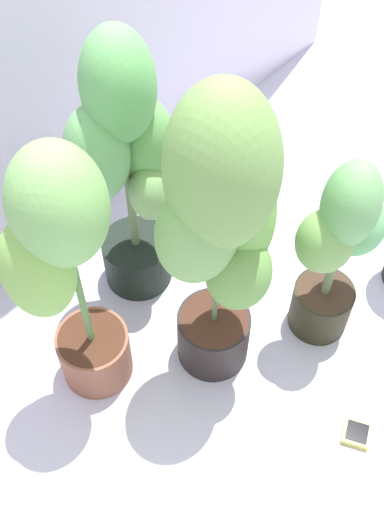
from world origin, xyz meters
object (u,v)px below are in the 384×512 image
Objects in this scene: potted_plant_center at (221,227)px; potted_plant_front_right at (338,248)px; potted_plant_back_left at (64,268)px; hygrometer_box at (356,433)px; potted_plant_back_center at (126,164)px.

potted_plant_front_right is at bearing -29.11° from potted_plant_center.
potted_plant_back_left is 9.14× the size of hygrometer_box.
potted_plant_back_left is at bearing -176.60° from hygrometer_box.
potted_plant_front_right is 0.57m from hygrometer_box.
potted_plant_back_left reaches higher than potted_plant_front_right.
potted_plant_back_center is at bearing 115.28° from potted_plant_front_right.
potted_plant_center is at bearing -37.20° from potted_plant_back_left.
potted_plant_back_center reaches higher than potted_plant_front_right.
potted_plant_back_center is at bearing 23.06° from potted_plant_back_left.
hygrometer_box is (0.02, -0.90, -0.55)m from potted_plant_back_center.
hygrometer_box is at bearing -88.43° from potted_plant_back_center.
potted_plant_center is at bearing 150.89° from potted_plant_front_right.
hygrometer_box is (0.39, -0.74, -0.56)m from potted_plant_back_left.
potted_plant_center is 0.81m from hygrometer_box.
potted_plant_back_left is (-0.64, 0.42, 0.17)m from potted_plant_front_right.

